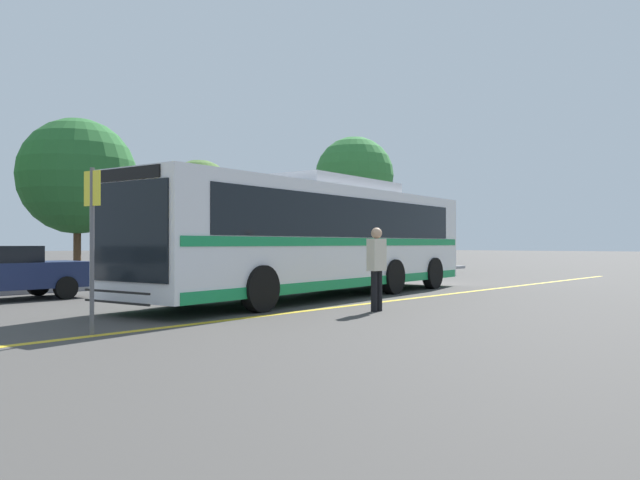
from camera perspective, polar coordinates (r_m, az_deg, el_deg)
The scene contains 13 objects.
ground_plane at distance 17.88m, azimuth 0.97°, elevation -5.00°, with size 220.00×220.00×0.00m, color #423F3D.
lane_strip_0 at distance 15.76m, azimuth 5.99°, elevation -5.61°, with size 0.20×32.61×0.01m, color gold.
curb_strip at distance 22.32m, azimuth -13.32°, elevation -3.87°, with size 40.61×0.36×0.15m, color #99999E.
transit_bus at distance 17.09m, azimuth 0.03°, elevation 0.44°, with size 13.10×3.97×3.26m.
parked_car_1 at distance 17.84m, azimuth -27.17°, elevation -2.66°, with size 4.17×1.85×1.40m.
parked_car_2 at distance 20.62m, azimuth -11.27°, elevation -2.33°, with size 4.12×1.84×1.48m.
parked_car_3 at distance 25.09m, azimuth -0.32°, elevation -2.13°, with size 4.89×2.05×1.27m.
parked_car_4 at distance 30.40m, azimuth 8.11°, elevation -1.77°, with size 4.97×2.29×1.37m.
pedestrian_0 at distance 13.44m, azimuth 5.19°, elevation -2.14°, with size 0.42×0.24×1.80m.
bus_stop_sign at distance 10.55m, azimuth -20.12°, elevation 0.88°, with size 0.07×0.40×2.67m.
tree_0 at distance 25.53m, azimuth -21.30°, elevation 5.44°, with size 4.39×4.39×6.21m.
tree_1 at distance 29.08m, azimuth -10.98°, elevation 4.04°, with size 3.21×3.21×5.29m.
tree_3 at distance 34.33m, azimuth 3.16°, elevation 5.85°, with size 4.29×4.29×7.30m.
Camera 1 is at (-13.46, -11.67, 1.46)m, focal length 35.00 mm.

